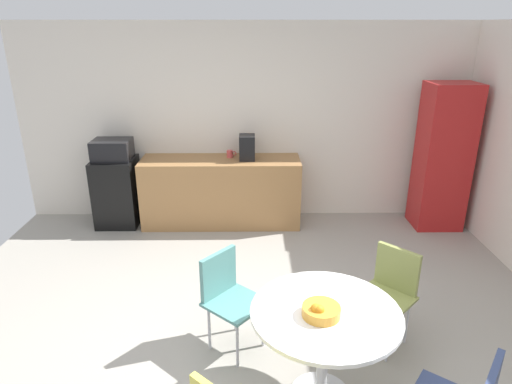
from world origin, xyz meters
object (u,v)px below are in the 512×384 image
(round_table, at_px, (325,330))
(coffee_maker, at_px, (247,147))
(microwave, at_px, (112,150))
(fruit_bowl, at_px, (321,311))
(mug_white, at_px, (230,154))
(locker_cabinet, at_px, (443,158))
(chair_olive, at_px, (390,285))
(mini_fridge, at_px, (117,192))
(chair_teal, at_px, (227,290))

(round_table, xyz_separation_m, coffee_maker, (-0.55, 3.06, 0.46))
(microwave, height_order, fruit_bowl, microwave)
(mug_white, xyz_separation_m, coffee_maker, (0.23, -0.10, 0.11))
(round_table, bearing_deg, coffee_maker, 100.15)
(locker_cabinet, relative_size, coffee_maker, 5.90)
(locker_cabinet, height_order, round_table, locker_cabinet)
(coffee_maker, bearing_deg, fruit_bowl, -80.84)
(chair_olive, bearing_deg, round_table, -134.80)
(locker_cabinet, xyz_separation_m, coffee_maker, (-2.52, 0.10, 0.12))
(microwave, height_order, coffee_maker, coffee_maker)
(round_table, height_order, fruit_bowl, fruit_bowl)
(mini_fridge, distance_m, locker_cabinet, 4.29)
(round_table, bearing_deg, chair_teal, 138.98)
(microwave, relative_size, chair_teal, 0.58)
(locker_cabinet, bearing_deg, round_table, -123.63)
(locker_cabinet, bearing_deg, mini_fridge, 178.66)
(fruit_bowl, relative_size, coffee_maker, 0.80)
(coffee_maker, bearing_deg, chair_olive, -63.41)
(mini_fridge, height_order, coffee_maker, coffee_maker)
(locker_cabinet, distance_m, round_table, 3.58)
(mini_fridge, height_order, chair_olive, mini_fridge)
(locker_cabinet, distance_m, mug_white, 2.75)
(round_table, bearing_deg, fruit_bowl, -129.17)
(mini_fridge, xyz_separation_m, chair_olive, (2.94, -2.40, 0.07))
(chair_olive, height_order, coffee_maker, coffee_maker)
(microwave, relative_size, locker_cabinet, 0.25)
(chair_olive, bearing_deg, mug_white, 119.77)
(microwave, xyz_separation_m, fruit_bowl, (2.24, -3.12, -0.24))
(mini_fridge, distance_m, chair_teal, 2.92)
(microwave, xyz_separation_m, mug_white, (1.51, 0.10, -0.09))
(round_table, bearing_deg, mini_fridge, 126.75)
(locker_cabinet, relative_size, chair_teal, 2.28)
(mini_fridge, bearing_deg, microwave, 0.00)
(locker_cabinet, relative_size, fruit_bowl, 7.39)
(fruit_bowl, height_order, coffee_maker, coffee_maker)
(chair_teal, bearing_deg, mug_white, 91.65)
(microwave, bearing_deg, fruit_bowl, -54.29)
(fruit_bowl, distance_m, coffee_maker, 3.17)
(chair_teal, bearing_deg, microwave, 122.89)
(fruit_bowl, bearing_deg, chair_olive, 45.61)
(chair_teal, height_order, mug_white, mug_white)
(coffee_maker, bearing_deg, microwave, 180.00)
(microwave, bearing_deg, chair_olive, -39.25)
(coffee_maker, bearing_deg, round_table, -79.85)
(chair_olive, distance_m, coffee_maker, 2.74)
(fruit_bowl, bearing_deg, round_table, 50.83)
(mini_fridge, relative_size, locker_cabinet, 0.48)
(mini_fridge, distance_m, microwave, 0.58)
(microwave, bearing_deg, mug_white, 3.60)
(chair_olive, relative_size, coffee_maker, 2.59)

